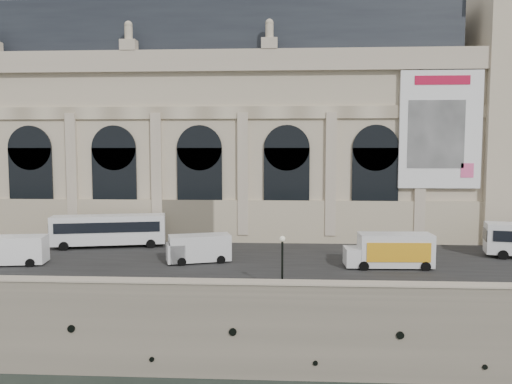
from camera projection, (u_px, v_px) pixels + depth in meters
ground at (206, 379)px, 36.65m from camera, size 260.00×260.00×0.00m
quay at (244, 246)px, 71.21m from camera, size 160.00×70.00×6.00m
street at (227, 257)px, 50.06m from camera, size 160.00×24.00×0.06m
parapet at (206, 288)px, 36.68m from camera, size 160.00×1.40×1.21m
museum at (196, 127)px, 65.99m from camera, size 69.00×18.70×29.10m
bus_left at (109, 230)px, 54.95m from camera, size 12.43×4.99×3.59m
van_b at (9, 250)px, 46.59m from camera, size 6.43×3.24×2.74m
van_c at (196, 249)px, 47.60m from camera, size 6.41×3.98×2.68m
box_truck at (390, 251)px, 45.50m from camera, size 7.94×3.01×3.17m
lamp_right at (282, 264)px, 37.72m from camera, size 0.44×0.44×4.32m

